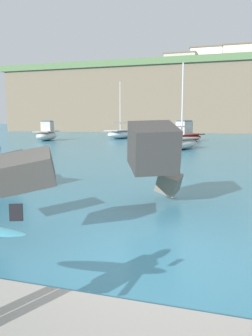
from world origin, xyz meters
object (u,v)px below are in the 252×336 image
Objects in this scene: boat_near_left at (47,134)px; boat_far_centre at (122,134)px; station_building_west at (242,57)px; boat_mid_right at (179,143)px; station_building_central at (180,64)px; station_building_east at (207,62)px; boat_near_right at (186,135)px.

boat_far_centre reaches higher than boat_near_left.
boat_near_left is at bearing -113.78° from station_building_west.
station_building_central is (-9.40, 61.59, 15.66)m from boat_mid_right.
station_building_central is 6.81m from station_building_east.
boat_mid_right is at bearing -81.32° from station_building_central.
station_building_west reaches higher than boat_near_right.
boat_far_centre is 0.84× the size of station_building_west.
boat_near_left is 15.47m from boat_near_right.
boat_near_left is 0.56× the size of station_building_east.
boat_near_left is 0.55× the size of station_building_west.
boat_near_left is 9.57m from boat_far_centre.
station_building_central is at bearing 99.43° from boat_near_right.
boat_near_left is at bearing -170.62° from boat_near_right.
boat_mid_right is at bearing -95.14° from station_building_west.
station_building_east is (6.31, 49.62, 16.20)m from boat_far_centre.
boat_far_centre is at bearing -90.01° from station_building_central.
boat_near_right is at bearing -87.62° from station_building_east.
station_building_central is (0.01, 47.11, 15.58)m from boat_far_centre.
boat_near_left is at bearing -134.58° from boat_far_centre.
boat_near_left is 17.86m from boat_mid_right.
station_building_east reaches higher than boat_mid_right.
station_building_east reaches higher than boat_far_centre.
boat_far_centre reaches higher than boat_mid_right.
boat_near_left is 0.69× the size of boat_mid_right.
boat_near_left is 54.62m from station_building_west.
boat_near_left is at bearing 154.59° from boat_mid_right.
boat_far_centre is at bearing 45.42° from boat_near_left.
boat_far_centre is at bearing 123.02° from boat_mid_right.
station_building_east is (6.30, 2.51, 0.62)m from station_building_central.
station_building_east is at bearing 92.38° from boat_near_right.
station_building_east is (-3.11, 64.10, 16.28)m from boat_mid_right.
boat_near_left is 60.10m from station_building_east.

